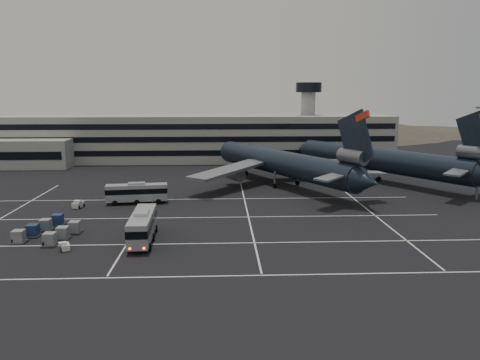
# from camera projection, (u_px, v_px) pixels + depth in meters

# --- Properties ---
(ground) EXTENTS (260.00, 260.00, 0.00)m
(ground) POSITION_uv_depth(u_px,v_px,m) (176.00, 224.00, 75.61)
(ground) COLOR black
(ground) RESTS_ON ground
(lane_markings) EXTENTS (90.00, 55.62, 0.01)m
(lane_markings) POSITION_uv_depth(u_px,v_px,m) (182.00, 223.00, 76.36)
(lane_markings) COLOR silver
(lane_markings) RESTS_ON ground
(terminal) EXTENTS (125.00, 26.00, 24.00)m
(terminal) POSITION_uv_depth(u_px,v_px,m) (187.00, 139.00, 144.06)
(terminal) COLOR gray
(terminal) RESTS_ON ground
(hills) EXTENTS (352.00, 180.00, 44.00)m
(hills) POSITION_uv_depth(u_px,v_px,m) (241.00, 156.00, 245.51)
(hills) COLOR #38332B
(hills) RESTS_ON ground
(trijet_main) EXTENTS (42.40, 53.12, 18.08)m
(trijet_main) POSITION_uv_depth(u_px,v_px,m) (283.00, 163.00, 106.04)
(trijet_main) COLOR black
(trijet_main) RESTS_ON ground
(trijet_far) EXTENTS (37.33, 51.14, 18.08)m
(trijet_far) POSITION_uv_depth(u_px,v_px,m) (383.00, 159.00, 110.40)
(trijet_far) COLOR black
(trijet_far) RESTS_ON ground
(bus_near) EXTENTS (3.56, 12.68, 4.44)m
(bus_near) POSITION_uv_depth(u_px,v_px,m) (142.00, 225.00, 66.65)
(bus_near) COLOR #9D9FA5
(bus_near) RESTS_ON ground
(bus_far) EXTENTS (11.80, 4.01, 4.09)m
(bus_far) POSITION_uv_depth(u_px,v_px,m) (137.00, 192.00, 89.42)
(bus_far) COLOR #9D9FA5
(bus_far) RESTS_ON ground
(tug_a) EXTENTS (1.92, 2.61, 1.51)m
(tug_a) POSITION_uv_depth(u_px,v_px,m) (78.00, 204.00, 86.22)
(tug_a) COLOR silver
(tug_a) RESTS_ON ground
(tug_b) EXTENTS (1.84, 2.21, 1.23)m
(tug_b) POSITION_uv_depth(u_px,v_px,m) (65.00, 246.00, 63.11)
(tug_b) COLOR silver
(tug_b) RESTS_ON ground
(uld_cluster) EXTENTS (8.95, 12.74, 1.86)m
(uld_cluster) POSITION_uv_depth(u_px,v_px,m) (49.00, 230.00, 69.26)
(uld_cluster) COLOR #2D2D30
(uld_cluster) RESTS_ON ground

